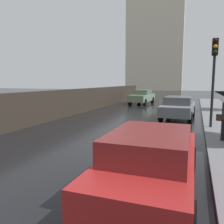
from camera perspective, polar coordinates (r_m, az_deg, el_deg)
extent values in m
cube|color=slate|center=(14.57, 16.15, 0.80)|extent=(1.88, 4.47, 0.58)
cube|color=#494D50|center=(14.48, 16.21, 2.80)|extent=(1.59, 2.20, 0.45)
cylinder|color=black|center=(16.13, 13.92, 0.48)|extent=(0.25, 0.68, 0.67)
cylinder|color=black|center=(15.98, 19.50, 0.20)|extent=(0.25, 0.68, 0.67)
cylinder|color=black|center=(13.29, 12.03, -0.95)|extent=(0.25, 0.68, 0.67)
cylinder|color=black|center=(13.10, 18.81, -1.31)|extent=(0.25, 0.68, 0.67)
cube|color=maroon|center=(4.87, 9.80, -12.67)|extent=(1.66, 4.16, 0.55)
cube|color=maroon|center=(4.48, 9.38, -7.69)|extent=(1.45, 2.11, 0.46)
cylinder|color=black|center=(6.37, 5.17, -10.27)|extent=(0.22, 0.64, 0.64)
cylinder|color=black|center=(6.19, 18.99, -11.21)|extent=(0.22, 0.64, 0.64)
cylinder|color=black|center=(4.00, -5.55, -21.71)|extent=(0.22, 0.64, 0.64)
cylinder|color=black|center=(3.70, 18.24, -24.69)|extent=(0.22, 0.64, 0.64)
cube|color=slate|center=(23.39, 7.40, 3.56)|extent=(1.96, 4.33, 0.65)
cube|color=#4D5C49|center=(23.63, 7.64, 4.93)|extent=(1.59, 2.05, 0.45)
cylinder|color=black|center=(21.87, 8.18, 2.42)|extent=(0.27, 0.67, 0.65)
cylinder|color=black|center=(22.34, 4.48, 2.58)|extent=(0.27, 0.67, 0.65)
cylinder|color=black|center=(24.54, 10.04, 2.94)|extent=(0.27, 0.67, 0.65)
cylinder|color=black|center=(24.96, 6.69, 3.08)|extent=(0.27, 0.67, 0.65)
cylinder|color=black|center=(9.26, 25.88, -4.01)|extent=(0.14, 0.14, 0.78)
cube|color=#3F2314|center=(9.20, 25.07, -1.25)|extent=(0.21, 0.13, 0.24)
cylinder|color=black|center=(11.63, 23.72, 4.60)|extent=(0.12, 0.12, 3.31)
cube|color=black|center=(11.72, 24.26, 14.53)|extent=(0.26, 0.26, 0.75)
sphere|color=#360503|center=(11.59, 24.39, 15.87)|extent=(0.17, 0.17, 0.17)
sphere|color=orange|center=(11.55, 24.32, 14.64)|extent=(0.17, 0.17, 0.17)
sphere|color=black|center=(11.52, 24.25, 13.41)|extent=(0.17, 0.17, 0.17)
cube|color=beige|center=(62.52, 10.69, 17.16)|extent=(14.25, 7.05, 25.58)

